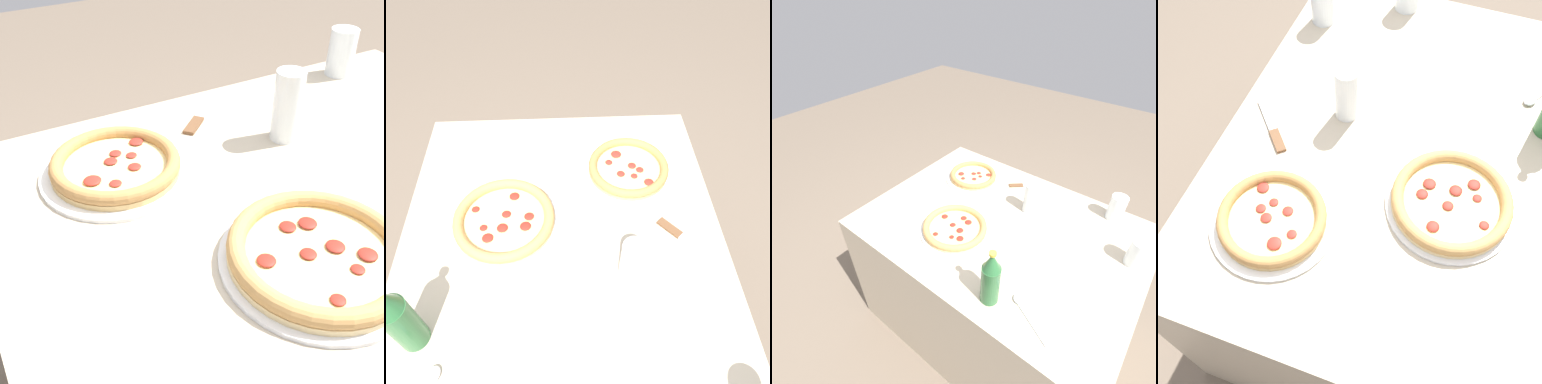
# 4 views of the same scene
# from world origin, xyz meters

# --- Properties ---
(ground_plane) EXTENTS (8.00, 8.00, 0.00)m
(ground_plane) POSITION_xyz_m (0.00, 0.00, 0.00)
(ground_plane) COLOR #6B5B4C
(table) EXTENTS (1.24, 0.92, 0.75)m
(table) POSITION_xyz_m (0.00, 0.00, 0.38)
(table) COLOR #B7A88E
(table) RESTS_ON ground_plane
(pizza_veggie) EXTENTS (0.30, 0.30, 0.04)m
(pizza_veggie) POSITION_xyz_m (-0.33, 0.22, 0.77)
(pizza_veggie) COLOR white
(pizza_veggie) RESTS_ON table
(pizza_salami) EXTENTS (0.31, 0.31, 0.04)m
(pizza_salami) POSITION_xyz_m (-0.14, -0.16, 0.77)
(pizza_salami) COLOR silver
(pizza_salami) RESTS_ON table
(glass_mango_juice) EXTENTS (0.06, 0.06, 0.16)m
(glass_mango_juice) POSITION_xyz_m (0.05, 0.17, 0.83)
(glass_mango_juice) COLOR white
(glass_mango_juice) RESTS_ON table
(glass_water) EXTENTS (0.07, 0.07, 0.13)m
(glass_water) POSITION_xyz_m (0.39, 0.37, 0.81)
(glass_water) COLOR white
(glass_water) RESTS_ON table
(knife) EXTENTS (0.16, 0.14, 0.01)m
(knife) POSITION_xyz_m (-0.07, 0.34, 0.76)
(knife) COLOR brown
(knife) RESTS_ON table
(spoon) EXTENTS (0.19, 0.11, 0.01)m
(spoon) POSITION_xyz_m (0.30, -0.31, 0.76)
(spoon) COLOR silver
(spoon) RESTS_ON table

